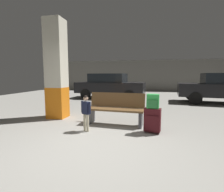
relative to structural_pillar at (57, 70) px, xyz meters
name	(u,v)px	position (x,y,z in m)	size (l,w,h in m)	color
ground_plane	(120,110)	(1.82, 1.92, -1.61)	(18.00, 18.00, 0.10)	gray
garage_back_wall	(134,76)	(1.82, 10.78, -0.16)	(18.00, 0.12, 2.80)	slate
structural_pillar	(57,70)	(0.00, 0.00, 0.00)	(0.57, 0.57, 3.15)	orange
bench	(116,109)	(2.02, -0.43, -1.12)	(1.64, 0.66, 0.89)	brown
suitcase	(152,120)	(3.01, -1.01, -1.24)	(0.42, 0.30, 0.60)	#471419
backpack_bright	(153,101)	(3.01, -1.01, -0.79)	(0.30, 0.23, 0.34)	green
child	(86,109)	(1.40, -1.19, -1.01)	(0.28, 0.23, 0.90)	beige
parked_car_side	(223,87)	(6.63, 4.20, -0.76)	(4.28, 2.20, 1.51)	black
parked_car_far	(110,85)	(0.71, 5.08, -0.76)	(4.24, 2.09, 1.51)	black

